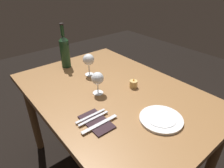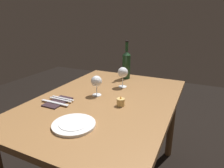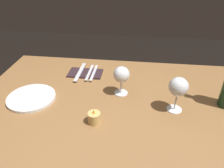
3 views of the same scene
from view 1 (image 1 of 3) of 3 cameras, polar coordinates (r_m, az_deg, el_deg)
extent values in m
plane|color=black|center=(1.78, 0.09, -22.53)|extent=(6.00, 6.00, 0.00)
cube|color=olive|center=(1.28, 0.11, -2.60)|extent=(1.30, 0.90, 0.04)
cylinder|color=brown|center=(1.79, -21.84, -8.77)|extent=(0.06, 0.06, 0.70)
cylinder|color=brown|center=(2.06, -2.00, -0.85)|extent=(0.06, 0.06, 0.70)
cylinder|color=brown|center=(1.53, 27.29, -18.40)|extent=(0.06, 0.06, 0.70)
cylinder|color=white|center=(1.47, -6.53, 2.78)|extent=(0.07, 0.07, 0.00)
cylinder|color=white|center=(1.45, -6.63, 4.31)|extent=(0.01, 0.01, 0.08)
sphere|color=white|center=(1.42, -6.81, 7.04)|extent=(0.08, 0.08, 0.08)
cylinder|color=#42070F|center=(1.42, -6.81, 7.03)|extent=(0.06, 0.06, 0.03)
cylinder|color=white|center=(1.25, -4.05, -2.55)|extent=(0.07, 0.07, 0.00)
cylinder|color=white|center=(1.23, -4.11, -1.09)|extent=(0.01, 0.01, 0.07)
sphere|color=white|center=(1.20, -4.22, 1.66)|extent=(0.08, 0.08, 0.08)
cylinder|color=#42070F|center=(1.20, -4.22, 1.61)|extent=(0.06, 0.06, 0.02)
cylinder|color=#19381E|center=(1.59, -13.39, 8.45)|extent=(0.07, 0.07, 0.21)
cone|color=#19381E|center=(1.55, -13.94, 12.72)|extent=(0.07, 0.07, 0.03)
cylinder|color=#19381E|center=(1.54, -14.21, 14.77)|extent=(0.03, 0.03, 0.08)
cylinder|color=black|center=(1.53, -14.43, 16.44)|extent=(0.03, 0.03, 0.01)
cylinder|color=#DBB266|center=(1.30, 6.22, 0.00)|extent=(0.05, 0.05, 0.05)
cylinder|color=white|center=(1.31, 6.20, -0.23)|extent=(0.04, 0.04, 0.03)
cone|color=#F99E2D|center=(1.29, 6.30, 1.30)|extent=(0.01, 0.01, 0.02)
cylinder|color=white|center=(1.07, 13.99, -9.80)|extent=(0.22, 0.22, 0.01)
cylinder|color=white|center=(1.06, 14.04, -9.45)|extent=(0.15, 0.15, 0.00)
cube|color=#2D1E23|center=(1.03, -4.55, -10.85)|extent=(0.19, 0.11, 0.01)
cube|color=silver|center=(1.04, -5.38, -9.87)|extent=(0.02, 0.18, 0.00)
cube|color=silver|center=(1.05, -6.16, -9.18)|extent=(0.02, 0.18, 0.00)
cube|color=silver|center=(1.00, -3.55, -11.46)|extent=(0.02, 0.21, 0.00)
camera|label=2|loc=(1.29, 62.84, 7.44)|focal=31.37mm
camera|label=3|loc=(1.75, 20.60, 26.31)|focal=34.83mm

